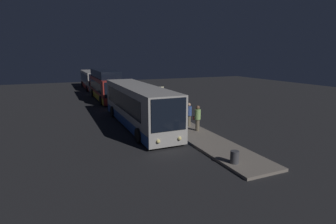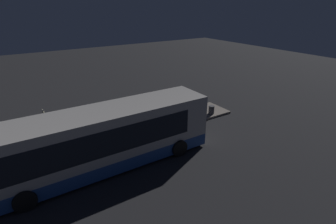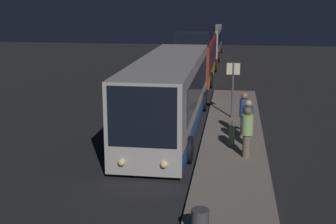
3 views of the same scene
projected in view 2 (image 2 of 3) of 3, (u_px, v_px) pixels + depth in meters
name	position (u px, v px, depth m)	size (l,w,h in m)	color
ground	(123.00, 161.00, 14.65)	(80.00, 80.00, 0.00)	#232326
platform	(105.00, 139.00, 16.83)	(20.00, 2.51, 0.16)	slate
bus_lead	(98.00, 141.00, 13.40)	(12.37, 2.82, 3.22)	#B2ADA8
passenger_boarding	(116.00, 117.00, 17.36)	(0.58, 0.58, 1.82)	#6B604C
passenger_waiting	(135.00, 113.00, 18.03)	(0.67, 0.52, 1.86)	#6B604C
passenger_with_bags	(99.00, 122.00, 16.65)	(0.61, 0.61, 1.86)	gray
suitcase	(120.00, 129.00, 17.13)	(0.42, 0.23, 0.98)	#598C59
sign_post	(46.00, 127.00, 14.45)	(0.10, 0.62, 2.68)	#4C4C51
trash_bin	(211.00, 110.00, 20.32)	(0.44, 0.44, 0.65)	#3F3F44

